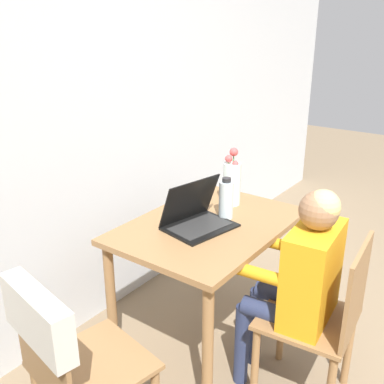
# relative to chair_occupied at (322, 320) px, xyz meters

# --- Properties ---
(wall_back) EXTENTS (6.40, 0.05, 2.50)m
(wall_back) POSITION_rel_chair_occupied_xyz_m (-0.23, 1.34, 0.81)
(wall_back) COLOR silver
(wall_back) RESTS_ON ground_plane
(dining_table) EXTENTS (0.96, 0.68, 0.73)m
(dining_table) POSITION_rel_chair_occupied_xyz_m (0.04, 0.64, 0.18)
(dining_table) COLOR olive
(dining_table) RESTS_ON ground_plane
(chair_occupied) EXTENTS (0.43, 0.43, 0.84)m
(chair_occupied) POSITION_rel_chair_occupied_xyz_m (0.00, 0.00, 0.00)
(chair_occupied) COLOR olive
(chair_occupied) RESTS_ON ground_plane
(chair_spare) EXTENTS (0.50, 0.47, 0.85)m
(chair_spare) POSITION_rel_chair_occupied_xyz_m (-0.90, 0.64, 0.13)
(chair_spare) COLOR olive
(chair_spare) RESTS_ON ground_plane
(person_seated) EXTENTS (0.40, 0.45, 1.05)m
(person_seated) POSITION_rel_chair_occupied_xyz_m (-0.01, 0.11, 0.21)
(person_seated) COLOR orange
(person_seated) RESTS_ON ground_plane
(laptop) EXTENTS (0.37, 0.31, 0.24)m
(laptop) POSITION_rel_chair_occupied_xyz_m (-0.03, 0.67, 0.34)
(laptop) COLOR black
(laptop) RESTS_ON dining_table
(flower_vase) EXTENTS (0.10, 0.10, 0.32)m
(flower_vase) POSITION_rel_chair_occupied_xyz_m (0.33, 0.68, 0.42)
(flower_vase) COLOR silver
(flower_vase) RESTS_ON dining_table
(water_bottle) EXTENTS (0.08, 0.08, 0.22)m
(water_bottle) POSITION_rel_chair_occupied_xyz_m (0.15, 0.61, 0.39)
(water_bottle) COLOR silver
(water_bottle) RESTS_ON dining_table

